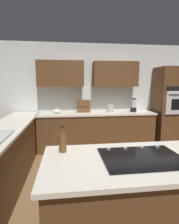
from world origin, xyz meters
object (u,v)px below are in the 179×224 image
at_px(wall_oven, 171,107).
at_px(mixing_bowl, 57,111).
at_px(spice_rack, 84,106).
at_px(kettle, 110,108).
at_px(oil_bottle, 63,142).
at_px(cooktop, 142,157).
at_px(blender, 134,106).

height_order(wall_oven, mixing_bowl, wall_oven).
relative_size(spice_rack, kettle, 1.58).
bearing_deg(oil_bottle, mixing_bowl, -85.93).
bearing_deg(spice_rack, cooktop, 95.47).
relative_size(wall_oven, oil_bottle, 7.34).
height_order(mixing_bowl, oil_bottle, oil_bottle).
relative_size(spice_rack, oil_bottle, 1.16).
bearing_deg(cooktop, oil_bottle, -18.77).
bearing_deg(kettle, spice_rack, -5.36).
xyz_separation_m(blender, spice_rack, (1.25, -0.06, 0.01)).
bearing_deg(cooktop, kettle, -97.76).
bearing_deg(oil_bottle, spice_rack, -100.31).
xyz_separation_m(blender, kettle, (0.60, 0.00, -0.05)).
bearing_deg(kettle, cooktop, 82.24).
height_order(wall_oven, spice_rack, wall_oven).
height_order(wall_oven, blender, wall_oven).
bearing_deg(kettle, blender, 180.00).
bearing_deg(blender, kettle, 0.00).
height_order(blender, oil_bottle, blender).
height_order(spice_rack, kettle, spice_rack).
xyz_separation_m(wall_oven, oil_bottle, (2.72, 2.50, 0.00)).
bearing_deg(spice_rack, mixing_bowl, 5.36).
bearing_deg(wall_oven, kettle, -0.83).
bearing_deg(cooktop, spice_rack, -84.53).
bearing_deg(spice_rack, blender, 177.21).
bearing_deg(blender, oil_bottle, 55.72).
bearing_deg(cooktop, wall_oven, -125.70).
height_order(spice_rack, oil_bottle, spice_rack).
height_order(wall_oven, kettle, wall_oven).
xyz_separation_m(spice_rack, kettle, (-0.65, 0.06, -0.05)).
distance_m(cooktop, mixing_bowl, 2.93).
relative_size(wall_oven, mixing_bowl, 10.49).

